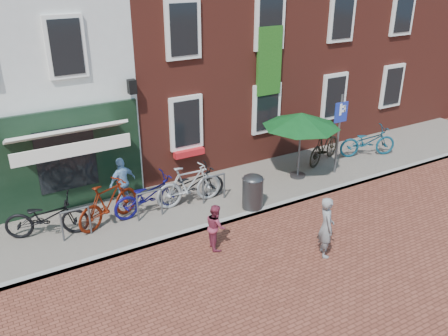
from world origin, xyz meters
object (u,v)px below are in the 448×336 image
woman (326,227)px  bicycle_0 (47,217)px  bicycle_3 (189,185)px  bicycle_4 (191,185)px  litter_bin (253,190)px  cafe_person (122,182)px  boy (216,226)px  bicycle_2 (148,195)px  bicycle_1 (108,203)px  parking_sign (340,124)px  bicycle_5 (324,146)px  parasol (302,117)px  bicycle_6 (368,141)px

woman → bicycle_0: size_ratio=0.75×
bicycle_3 → bicycle_4: bicycle_3 is taller
litter_bin → cafe_person: cafe_person is taller
boy → bicycle_3: bearing=2.1°
litter_bin → bicycle_2: size_ratio=0.53×
woman → bicycle_0: 7.02m
boy → bicycle_1: 3.06m
boy → litter_bin: bearing=-47.3°
bicycle_0 → woman: bearing=-106.7°
parking_sign → cafe_person: size_ratio=1.80×
bicycle_2 → bicycle_5: size_ratio=1.03×
bicycle_3 → litter_bin: bearing=-124.0°
bicycle_3 → bicycle_5: 5.42m
parasol → bicycle_5: bearing=18.6°
boy → bicycle_3: 2.25m
bicycle_5 → bicycle_6: bearing=-122.7°
litter_bin → bicycle_2: litter_bin is taller
bicycle_3 → bicycle_4: (0.10, 0.08, -0.06)m
litter_bin → woman: bearing=-83.2°
bicycle_2 → bicycle_5: bicycle_5 is taller
parasol → cafe_person: parasol is taller
litter_bin → boy: litter_bin is taller
litter_bin → bicycle_3: (-1.47, 1.10, 0.04)m
bicycle_1 → bicycle_2: size_ratio=0.97×
parasol → boy: parasol is taller
litter_bin → woman: 2.75m
woman → bicycle_2: woman is taller
boy → bicycle_5: bearing=-54.3°
cafe_person → bicycle_3: size_ratio=0.74×
woman → parking_sign: bearing=-20.3°
parasol → bicycle_2: bearing=177.8°
woman → boy: 2.69m
boy → bicycle_1: (-1.99, 2.32, 0.11)m
parking_sign → bicycle_2: 6.49m
boy → bicycle_0: size_ratio=0.57×
bicycle_0 → bicycle_6: same height
parasol → bicycle_4: parasol is taller
cafe_person → bicycle_1: bearing=29.1°
bicycle_0 → cafe_person: bearing=-56.6°
bicycle_5 → bicycle_1: bearing=70.1°
bicycle_5 → bicycle_6: size_ratio=0.97×
bicycle_5 → bicycle_6: 1.77m
cafe_person → bicycle_4: cafe_person is taller
bicycle_5 → cafe_person: bearing=64.3°
parking_sign → parasol: parking_sign is taller
cafe_person → bicycle_6: bearing=155.9°
litter_bin → bicycle_4: bearing=139.4°
bicycle_2 → bicycle_5: bearing=-92.2°
bicycle_0 → litter_bin: bearing=-85.3°
woman → bicycle_1: size_ratio=0.78×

